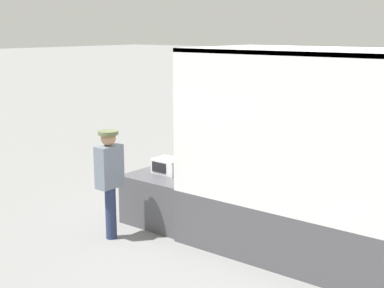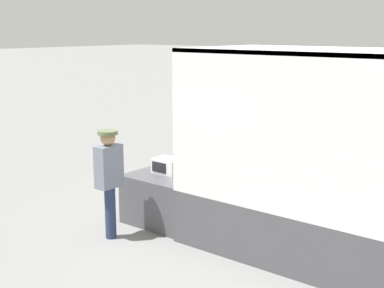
% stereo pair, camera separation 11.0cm
% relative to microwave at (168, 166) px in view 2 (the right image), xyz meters
% --- Properties ---
extents(ground_plane, '(160.00, 160.00, 0.00)m').
position_rel_microwave_xyz_m(ground_plane, '(0.76, 0.40, -1.01)').
color(ground_plane, gray).
extents(tailgate_deck, '(1.34, 2.16, 0.87)m').
position_rel_microwave_xyz_m(tailgate_deck, '(0.09, 0.40, -0.57)').
color(tailgate_deck, '#4C4C51').
rests_on(tailgate_deck, ground).
extents(microwave, '(0.51, 0.38, 0.26)m').
position_rel_microwave_xyz_m(microwave, '(0.00, 0.00, 0.00)').
color(microwave, white).
rests_on(microwave, tailgate_deck).
extents(portable_generator, '(0.66, 0.44, 0.56)m').
position_rel_microwave_xyz_m(portable_generator, '(0.10, 0.79, 0.08)').
color(portable_generator, black).
rests_on(portable_generator, tailgate_deck).
extents(worker_person, '(0.33, 0.44, 1.82)m').
position_rel_microwave_xyz_m(worker_person, '(-0.15, -1.27, 0.12)').
color(worker_person, navy).
rests_on(worker_person, ground).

